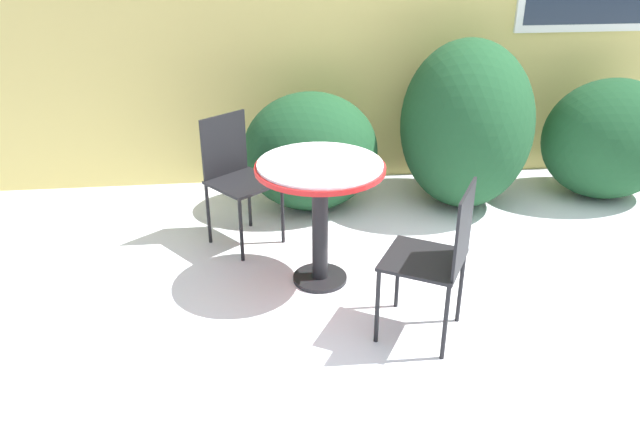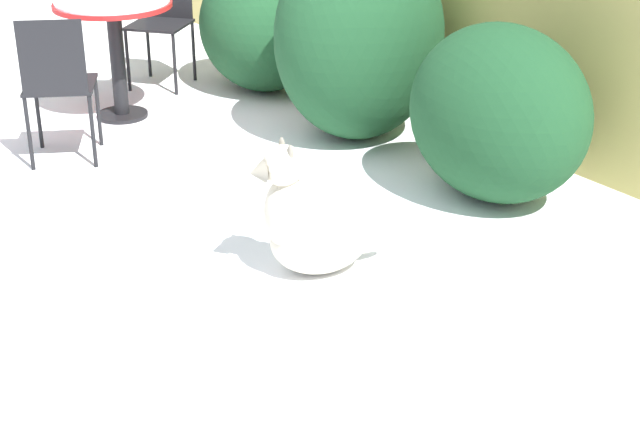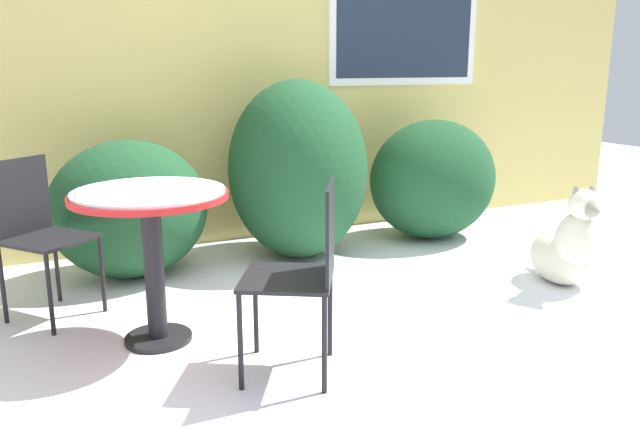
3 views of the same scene
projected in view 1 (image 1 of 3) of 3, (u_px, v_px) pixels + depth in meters
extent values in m
plane|color=white|center=(496.00, 317.00, 3.54)|extent=(16.00, 16.00, 0.00)
ellipsoid|color=#194223|center=(310.00, 152.00, 4.69)|extent=(1.02, 0.82, 0.90)
ellipsoid|color=#194223|center=(466.00, 125.00, 4.68)|extent=(0.98, 1.07, 1.28)
ellipsoid|color=#194223|center=(609.00, 139.00, 4.87)|extent=(1.05, 0.84, 0.95)
cylinder|color=black|center=(320.00, 278.00, 3.90)|extent=(0.34, 0.34, 0.03)
cylinder|color=black|center=(320.00, 225.00, 3.74)|extent=(0.10, 0.10, 0.71)
cylinder|color=red|center=(320.00, 168.00, 3.58)|extent=(0.76, 0.76, 0.03)
cylinder|color=white|center=(320.00, 164.00, 3.57)|extent=(0.73, 0.73, 0.02)
cube|color=black|center=(244.00, 183.00, 4.16)|extent=(0.56, 0.56, 0.02)
cube|color=black|center=(224.00, 145.00, 4.18)|extent=(0.29, 0.24, 0.42)
cylinder|color=black|center=(241.00, 231.00, 4.03)|extent=(0.02, 0.02, 0.44)
cylinder|color=black|center=(283.00, 214.00, 4.26)|extent=(0.02, 0.02, 0.44)
cylinder|color=black|center=(208.00, 214.00, 4.26)|extent=(0.02, 0.02, 0.44)
cylinder|color=black|center=(249.00, 198.00, 4.48)|extent=(0.02, 0.02, 0.44)
cube|color=black|center=(423.00, 260.00, 3.23)|extent=(0.54, 0.54, 0.02)
cube|color=black|center=(464.00, 229.00, 3.07)|extent=(0.19, 0.32, 0.42)
cylinder|color=black|center=(398.00, 274.00, 3.55)|extent=(0.02, 0.02, 0.44)
cylinder|color=black|center=(377.00, 307.00, 3.25)|extent=(0.02, 0.02, 0.44)
cylinder|color=black|center=(461.00, 287.00, 3.42)|extent=(0.02, 0.02, 0.44)
cylinder|color=black|center=(445.00, 323.00, 3.12)|extent=(0.02, 0.02, 0.44)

